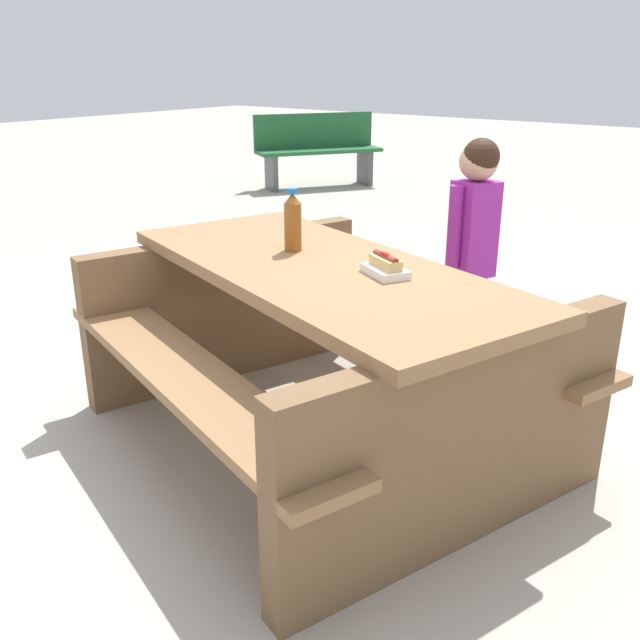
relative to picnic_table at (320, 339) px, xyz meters
name	(u,v)px	position (x,y,z in m)	size (l,w,h in m)	color
ground_plane	(320,438)	(0.00, 0.00, -0.44)	(30.00, 30.00, 0.00)	#ADA599
picnic_table	(320,339)	(0.00, 0.00, 0.00)	(2.14, 1.88, 0.75)	olive
soda_bottle	(293,222)	(-0.21, 0.09, 0.42)	(0.07, 0.07, 0.25)	brown
hotdog_tray	(385,267)	(0.27, 0.03, 0.34)	(0.21, 0.18, 0.08)	white
child_in_coat	(474,230)	(0.18, 0.92, 0.29)	(0.22, 0.26, 1.15)	brown
park_bench_near	(317,148)	(-3.73, 4.76, 0.00)	(1.13, 1.49, 0.85)	#1E592D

